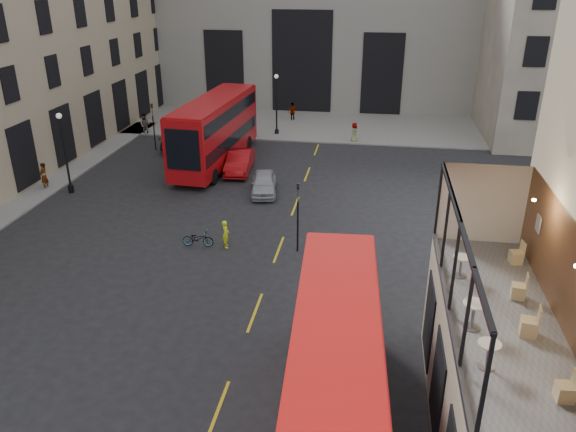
# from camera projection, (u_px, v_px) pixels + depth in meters

# --- Properties ---
(ground) EXTENTS (140.00, 140.00, 0.00)m
(ground) POSITION_uv_depth(u_px,v_px,m) (276.00, 418.00, 18.49)
(ground) COLOR black
(ground) RESTS_ON ground
(host_frontage) EXTENTS (3.00, 11.00, 4.50)m
(host_frontage) POSITION_uv_depth(u_px,v_px,m) (491.00, 385.00, 16.66)
(host_frontage) COLOR tan
(host_frontage) RESTS_ON ground
(cafe_floor) EXTENTS (3.00, 10.00, 0.10)m
(cafe_floor) POSITION_uv_depth(u_px,v_px,m) (503.00, 321.00, 15.73)
(cafe_floor) COLOR slate
(cafe_floor) RESTS_ON host_frontage
(gateway) EXTENTS (35.00, 10.60, 18.00)m
(gateway) POSITION_uv_depth(u_px,v_px,m) (309.00, 13.00, 58.78)
(gateway) COLOR gray
(gateway) RESTS_ON ground
(pavement_far) EXTENTS (40.00, 12.00, 0.12)m
(pavement_far) POSITION_uv_depth(u_px,v_px,m) (284.00, 123.00, 53.66)
(pavement_far) COLOR slate
(pavement_far) RESTS_ON ground
(traffic_light_near) EXTENTS (0.16, 0.20, 3.80)m
(traffic_light_near) POSITION_uv_depth(u_px,v_px,m) (298.00, 209.00, 28.50)
(traffic_light_near) COLOR black
(traffic_light_near) RESTS_ON ground
(traffic_light_far) EXTENTS (0.16, 0.20, 3.80)m
(traffic_light_far) POSITION_uv_depth(u_px,v_px,m) (153.00, 121.00, 44.96)
(traffic_light_far) COLOR black
(traffic_light_far) RESTS_ON ground
(street_lamp_a) EXTENTS (0.36, 0.36, 5.33)m
(street_lamp_a) POSITION_uv_depth(u_px,v_px,m) (66.00, 158.00, 36.22)
(street_lamp_a) COLOR black
(street_lamp_a) RESTS_ON ground
(street_lamp_b) EXTENTS (0.36, 0.36, 5.33)m
(street_lamp_b) POSITION_uv_depth(u_px,v_px,m) (277.00, 108.00, 49.11)
(street_lamp_b) COLOR black
(street_lamp_b) RESTS_ON ground
(bus_near) EXTENTS (3.18, 11.29, 4.45)m
(bus_near) POSITION_uv_depth(u_px,v_px,m) (336.00, 370.00, 16.91)
(bus_near) COLOR red
(bus_near) RESTS_ON ground
(bus_far) EXTENTS (3.63, 12.52, 4.93)m
(bus_far) POSITION_uv_depth(u_px,v_px,m) (215.00, 128.00, 41.61)
(bus_far) COLOR #A20B0F
(bus_far) RESTS_ON ground
(car_a) EXTENTS (2.24, 4.20, 1.36)m
(car_a) POSITION_uv_depth(u_px,v_px,m) (264.00, 183.00, 36.81)
(car_a) COLOR #A0A1A8
(car_a) RESTS_ON ground
(car_b) EXTENTS (2.02, 4.83, 1.55)m
(car_b) POSITION_uv_depth(u_px,v_px,m) (240.00, 162.00, 40.64)
(car_b) COLOR #A1090E
(car_b) RESTS_ON ground
(car_c) EXTENTS (2.60, 5.25, 1.47)m
(car_c) POSITION_uv_depth(u_px,v_px,m) (178.00, 138.00, 46.41)
(car_c) COLOR black
(car_c) RESTS_ON ground
(bicycle) EXTENTS (1.71, 0.70, 0.88)m
(bicycle) POSITION_uv_depth(u_px,v_px,m) (198.00, 239.00, 29.81)
(bicycle) COLOR gray
(bicycle) RESTS_ON ground
(cyclist) EXTENTS (0.49, 0.63, 1.52)m
(cyclist) POSITION_uv_depth(u_px,v_px,m) (226.00, 234.00, 29.61)
(cyclist) COLOR #E1F519
(cyclist) RESTS_ON ground
(pedestrian_a) EXTENTS (0.96, 0.77, 1.91)m
(pedestrian_a) POSITION_uv_depth(u_px,v_px,m) (145.00, 124.00, 49.69)
(pedestrian_a) COLOR gray
(pedestrian_a) RESTS_ON ground
(pedestrian_b) EXTENTS (1.02, 1.22, 1.64)m
(pedestrian_b) POSITION_uv_depth(u_px,v_px,m) (234.00, 110.00, 55.35)
(pedestrian_b) COLOR gray
(pedestrian_b) RESTS_ON ground
(pedestrian_c) EXTENTS (1.07, 1.05, 1.81)m
(pedestrian_c) POSITION_uv_depth(u_px,v_px,m) (293.00, 112.00, 54.22)
(pedestrian_c) COLOR gray
(pedestrian_c) RESTS_ON ground
(pedestrian_d) EXTENTS (0.81, 0.98, 1.70)m
(pedestrian_d) POSITION_uv_depth(u_px,v_px,m) (354.00, 133.00, 47.57)
(pedestrian_d) COLOR gray
(pedestrian_d) RESTS_ON ground
(pedestrian_e) EXTENTS (0.44, 0.67, 1.84)m
(pedestrian_e) POSITION_uv_depth(u_px,v_px,m) (44.00, 176.00, 37.37)
(pedestrian_e) COLOR gray
(pedestrian_e) RESTS_ON ground
(cafe_table_near) EXTENTS (0.57, 0.57, 0.71)m
(cafe_table_near) POSITION_uv_depth(u_px,v_px,m) (488.00, 351.00, 13.63)
(cafe_table_near) COLOR beige
(cafe_table_near) RESTS_ON cafe_floor
(cafe_table_mid) EXTENTS (0.64, 0.64, 0.80)m
(cafe_table_mid) POSITION_uv_depth(u_px,v_px,m) (474.00, 311.00, 15.12)
(cafe_table_mid) COLOR white
(cafe_table_mid) RESTS_ON cafe_floor
(cafe_table_far) EXTENTS (0.56, 0.56, 0.70)m
(cafe_table_far) POSITION_uv_depth(u_px,v_px,m) (461.00, 263.00, 17.72)
(cafe_table_far) COLOR beige
(cafe_table_far) RESTS_ON cafe_floor
(cafe_chair_a) EXTENTS (0.40, 0.40, 0.77)m
(cafe_chair_a) POSITION_uv_depth(u_px,v_px,m) (565.00, 391.00, 12.69)
(cafe_chair_a) COLOR tan
(cafe_chair_a) RESTS_ON cafe_floor
(cafe_chair_b) EXTENTS (0.50, 0.50, 0.89)m
(cafe_chair_b) POSITION_uv_depth(u_px,v_px,m) (530.00, 326.00, 14.93)
(cafe_chair_b) COLOR tan
(cafe_chair_b) RESTS_ON cafe_floor
(cafe_chair_c) EXTENTS (0.46, 0.46, 0.81)m
(cafe_chair_c) POSITION_uv_depth(u_px,v_px,m) (519.00, 291.00, 16.63)
(cafe_chair_c) COLOR tan
(cafe_chair_c) RESTS_ON cafe_floor
(cafe_chair_d) EXTENTS (0.44, 0.44, 0.77)m
(cafe_chair_d) POSITION_uv_depth(u_px,v_px,m) (516.00, 256.00, 18.63)
(cafe_chair_d) COLOR #D9B97D
(cafe_chair_d) RESTS_ON cafe_floor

